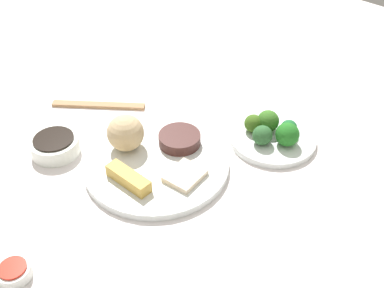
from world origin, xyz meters
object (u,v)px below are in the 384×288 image
Objects in this scene: broccoli_plate at (272,138)px; sauce_ramekin_sweet_and_sour at (14,273)px; main_plate at (155,165)px; chopsticks_pair at (99,105)px; soy_sauce_bowl at (55,146)px.

broccoli_plate is 0.58m from sauce_ramekin_sweet_and_sour.
sauce_ramekin_sweet_and_sour reaches higher than main_plate.
broccoli_plate is at bearing 25.76° from chopsticks_pair.
sauce_ramekin_sweet_and_sour is at bearing -45.39° from soy_sauce_bowl.
broccoli_plate is at bearing 80.73° from sauce_ramekin_sweet_and_sour.
soy_sauce_bowl reaches higher than broccoli_plate.
main_plate reaches higher than chopsticks_pair.
broccoli_plate is 3.52× the size of sauce_ramekin_sweet_and_sour.
sauce_ramekin_sweet_and_sour is 0.48m from chopsticks_pair.
sauce_ramekin_sweet_and_sour is at bearing -85.25° from main_plate.
broccoli_plate is at bearing 48.49° from soy_sauce_bowl.
main_plate is 0.34m from sauce_ramekin_sweet_and_sour.
sauce_ramekin_sweet_and_sour is (0.22, -0.22, -0.01)m from soy_sauce_bowl.
main_plate is 1.32× the size of chopsticks_pair.
main_plate reaches higher than broccoli_plate.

